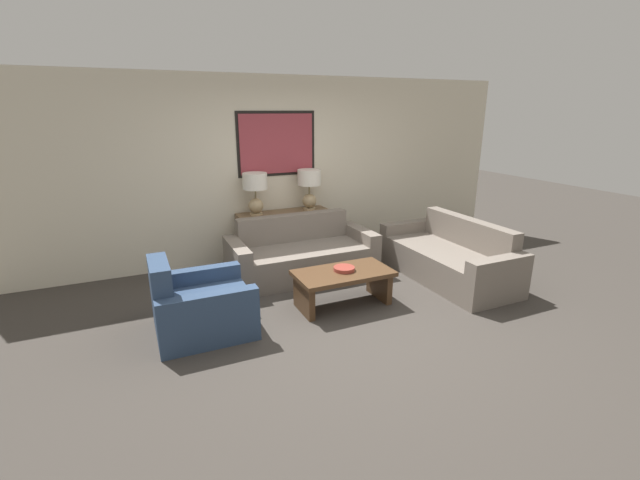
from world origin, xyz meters
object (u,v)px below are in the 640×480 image
at_px(console_table, 284,236).
at_px(coffee_table, 343,281).
at_px(table_lamp_left, 255,188).
at_px(armchair_near_back_wall, 199,307).
at_px(couch_by_side, 449,258).
at_px(table_lamp_right, 309,184).
at_px(decorative_bowl, 344,269).
at_px(couch_by_back_wall, 301,256).

relative_size(console_table, coffee_table, 1.23).
height_order(table_lamp_left, coffee_table, table_lamp_left).
distance_m(table_lamp_left, armchair_near_back_wall, 2.21).
bearing_deg(coffee_table, console_table, 92.54).
bearing_deg(couch_by_side, table_lamp_left, 143.81).
xyz_separation_m(console_table, table_lamp_right, (0.41, 0.00, 0.75)).
bearing_deg(decorative_bowl, coffee_table, -138.70).
bearing_deg(decorative_bowl, console_table, 93.17).
bearing_deg(console_table, coffee_table, -87.46).
distance_m(console_table, armchair_near_back_wall, 2.30).
bearing_deg(couch_by_side, decorative_bowl, -174.59).
xyz_separation_m(table_lamp_right, armchair_near_back_wall, (-1.94, -1.71, -0.85)).
bearing_deg(couch_by_back_wall, armchair_near_back_wall, -145.99).
xyz_separation_m(decorative_bowl, armchair_near_back_wall, (-1.63, 0.04, -0.17)).
distance_m(console_table, decorative_bowl, 1.75).
distance_m(table_lamp_right, coffee_table, 1.97).
xyz_separation_m(couch_by_side, decorative_bowl, (-1.66, -0.16, 0.17)).
bearing_deg(decorative_bowl, couch_by_back_wall, 95.18).
bearing_deg(coffee_table, decorative_bowl, 41.30).
xyz_separation_m(console_table, couch_by_back_wall, (0.00, -0.68, -0.10)).
relative_size(table_lamp_left, couch_by_back_wall, 0.30).
height_order(console_table, armchair_near_back_wall, armchair_near_back_wall).
xyz_separation_m(couch_by_side, armchair_near_back_wall, (-3.29, -0.12, -0.00)).
xyz_separation_m(couch_by_side, coffee_table, (-1.68, -0.17, 0.03)).
xyz_separation_m(coffee_table, decorative_bowl, (0.02, 0.02, 0.14)).
height_order(table_lamp_right, coffee_table, table_lamp_right).
bearing_deg(couch_by_side, table_lamp_right, 130.30).
height_order(couch_by_side, armchair_near_back_wall, armchair_near_back_wall).
height_order(table_lamp_right, decorative_bowl, table_lamp_right).
height_order(couch_by_back_wall, armchair_near_back_wall, armchair_near_back_wall).
relative_size(couch_by_back_wall, couch_by_side, 1.00).
bearing_deg(table_lamp_left, decorative_bowl, -73.75).
bearing_deg(couch_by_back_wall, table_lamp_right, 58.68).
distance_m(table_lamp_left, couch_by_side, 2.82).
relative_size(table_lamp_left, coffee_table, 0.54).
height_order(coffee_table, armchair_near_back_wall, armchair_near_back_wall).
height_order(couch_by_back_wall, couch_by_side, same).
height_order(coffee_table, decorative_bowl, decorative_bowl).
bearing_deg(table_lamp_left, table_lamp_right, 0.00).
bearing_deg(couch_by_back_wall, decorative_bowl, -84.82).
xyz_separation_m(coffee_table, armchair_near_back_wall, (-1.61, 0.05, -0.03)).
xyz_separation_m(table_lamp_left, couch_by_side, (2.17, -1.59, -0.85)).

